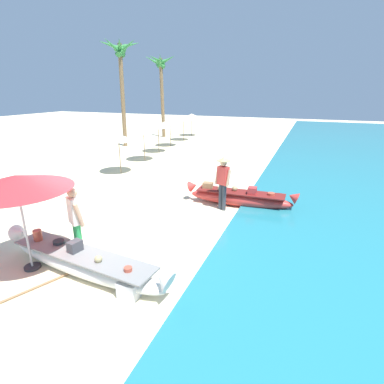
# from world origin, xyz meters

# --- Properties ---
(ground_plane) EXTENTS (80.00, 80.00, 0.00)m
(ground_plane) POSITION_xyz_m (0.00, 0.00, 0.00)
(ground_plane) COLOR beige
(boat_white_foreground) EXTENTS (4.67, 1.15, 0.77)m
(boat_white_foreground) POSITION_xyz_m (0.41, -1.41, 0.28)
(boat_white_foreground) COLOR white
(boat_white_foreground) RESTS_ON ground
(boat_red_midground) EXTENTS (3.92, 0.73, 0.78)m
(boat_red_midground) POSITION_xyz_m (2.72, 3.96, 0.30)
(boat_red_midground) COLOR red
(boat_red_midground) RESTS_ON ground
(person_vendor_hatted) EXTENTS (0.59, 0.44, 1.85)m
(person_vendor_hatted) POSITION_xyz_m (2.25, 3.37, 1.07)
(person_vendor_hatted) COLOR #333842
(person_vendor_hatted) RESTS_ON ground
(person_tourist_customer) EXTENTS (0.58, 0.45, 1.79)m
(person_tourist_customer) POSITION_xyz_m (-0.12, -0.90, 1.01)
(person_tourist_customer) COLOR green
(person_tourist_customer) RESTS_ON ground
(patio_umbrella_large) EXTENTS (2.28, 2.28, 2.22)m
(patio_umbrella_large) POSITION_xyz_m (-0.81, -1.69, 2.05)
(patio_umbrella_large) COLOR #B7B7BC
(patio_umbrella_large) RESTS_ON ground
(parasol_row_0) EXTENTS (1.60, 1.60, 1.91)m
(parasol_row_0) POSITION_xyz_m (-3.73, 6.19, 1.75)
(parasol_row_0) COLOR #8E6B47
(parasol_row_0) RESTS_ON ground
(parasol_row_1) EXTENTS (1.60, 1.60, 1.91)m
(parasol_row_1) POSITION_xyz_m (-4.03, 9.05, 1.75)
(parasol_row_1) COLOR #8E6B47
(parasol_row_1) RESTS_ON ground
(parasol_row_2) EXTENTS (1.60, 1.60, 1.91)m
(parasol_row_2) POSITION_xyz_m (-4.42, 11.56, 1.75)
(parasol_row_2) COLOR #8E6B47
(parasol_row_2) RESTS_ON ground
(parasol_row_3) EXTENTS (1.60, 1.60, 1.91)m
(parasol_row_3) POSITION_xyz_m (-4.66, 13.86, 1.75)
(parasol_row_3) COLOR #8E6B47
(parasol_row_3) RESTS_ON ground
(parasol_row_4) EXTENTS (1.60, 1.60, 1.91)m
(parasol_row_4) POSITION_xyz_m (-4.81, 16.66, 1.75)
(parasol_row_4) COLOR #8E6B47
(parasol_row_4) RESTS_ON ground
(parasol_row_5) EXTENTS (1.60, 1.60, 1.91)m
(parasol_row_5) POSITION_xyz_m (-5.14, 19.27, 1.75)
(parasol_row_5) COLOR #8E6B47
(parasol_row_5) RESTS_ON ground
(palm_tree_tall_inland) EXTENTS (2.64, 2.81, 7.14)m
(palm_tree_tall_inland) POSITION_xyz_m (-7.69, 12.73, 5.77)
(palm_tree_tall_inland) COLOR brown
(palm_tree_tall_inland) RESTS_ON ground
(palm_tree_leaning_seaward) EXTENTS (2.73, 2.73, 6.65)m
(palm_tree_leaning_seaward) POSITION_xyz_m (-7.25, 17.78, 5.32)
(palm_tree_leaning_seaward) COLOR brown
(palm_tree_leaning_seaward) RESTS_ON ground
(cooler_box) EXTENTS (0.41, 0.40, 0.35)m
(cooler_box) POSITION_xyz_m (1.83, -1.71, 0.18)
(cooler_box) COLOR silver
(cooler_box) RESTS_ON ground
(paddle) EXTENTS (0.89, 1.75, 0.05)m
(paddle) POSITION_xyz_m (-0.02, -2.01, 0.03)
(paddle) COLOR #8E6B47
(paddle) RESTS_ON ground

